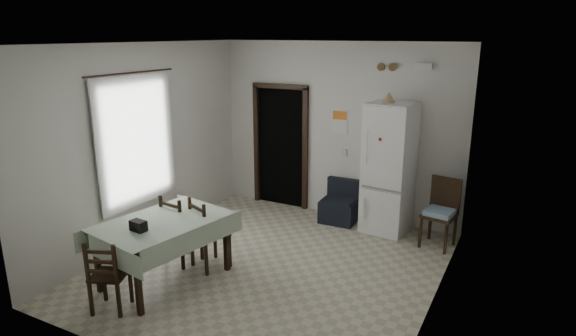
% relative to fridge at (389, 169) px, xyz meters
% --- Properties ---
extents(ground, '(4.50, 4.50, 0.00)m').
position_rel_fridge_xyz_m(ground, '(-1.00, -1.93, -1.02)').
color(ground, beige).
rests_on(ground, ground).
extents(ceiling, '(4.20, 4.50, 0.02)m').
position_rel_fridge_xyz_m(ceiling, '(-1.00, -1.93, 1.88)').
color(ceiling, white).
rests_on(ceiling, ground).
extents(wall_back, '(4.20, 0.02, 2.90)m').
position_rel_fridge_xyz_m(wall_back, '(-1.00, 0.32, 0.43)').
color(wall_back, silver).
rests_on(wall_back, ground).
extents(wall_front, '(4.20, 0.02, 2.90)m').
position_rel_fridge_xyz_m(wall_front, '(-1.00, -4.18, 0.43)').
color(wall_front, silver).
rests_on(wall_front, ground).
extents(wall_left, '(0.02, 4.50, 2.90)m').
position_rel_fridge_xyz_m(wall_left, '(-3.10, -1.93, 0.43)').
color(wall_left, silver).
rests_on(wall_left, ground).
extents(wall_right, '(0.02, 4.50, 2.90)m').
position_rel_fridge_xyz_m(wall_right, '(1.10, -1.93, 0.43)').
color(wall_right, silver).
rests_on(wall_right, ground).
extents(doorway, '(1.06, 0.52, 2.22)m').
position_rel_fridge_xyz_m(doorway, '(-2.05, 0.52, 0.05)').
color(doorway, black).
rests_on(doorway, ground).
extents(window_recess, '(0.10, 1.20, 1.60)m').
position_rel_fridge_xyz_m(window_recess, '(-3.15, -2.13, 0.53)').
color(window_recess, silver).
rests_on(window_recess, ground).
extents(curtain, '(0.02, 1.45, 1.85)m').
position_rel_fridge_xyz_m(curtain, '(-3.04, -2.13, 0.53)').
color(curtain, silver).
rests_on(curtain, ground).
extents(curtain_rod, '(0.02, 1.60, 0.02)m').
position_rel_fridge_xyz_m(curtain_rod, '(-3.03, -2.13, 1.48)').
color(curtain_rod, black).
rests_on(curtain_rod, ground).
extents(calendar, '(0.28, 0.02, 0.40)m').
position_rel_fridge_xyz_m(calendar, '(-0.95, 0.31, 0.60)').
color(calendar, white).
rests_on(calendar, ground).
extents(calendar_image, '(0.24, 0.01, 0.14)m').
position_rel_fridge_xyz_m(calendar_image, '(-0.95, 0.30, 0.70)').
color(calendar_image, orange).
rests_on(calendar_image, ground).
extents(light_switch, '(0.08, 0.02, 0.12)m').
position_rel_fridge_xyz_m(light_switch, '(-0.85, 0.31, 0.08)').
color(light_switch, beige).
rests_on(light_switch, ground).
extents(vent_left, '(0.12, 0.03, 0.12)m').
position_rel_fridge_xyz_m(vent_left, '(-0.30, 0.30, 1.50)').
color(vent_left, brown).
rests_on(vent_left, ground).
extents(vent_right, '(0.12, 0.03, 0.12)m').
position_rel_fridge_xyz_m(vent_right, '(-0.12, 0.30, 1.50)').
color(vent_right, brown).
rests_on(vent_right, ground).
extents(emergency_light, '(0.25, 0.07, 0.09)m').
position_rel_fridge_xyz_m(emergency_light, '(0.35, 0.28, 1.53)').
color(emergency_light, white).
rests_on(emergency_light, ground).
extents(fridge, '(0.73, 0.73, 2.03)m').
position_rel_fridge_xyz_m(fridge, '(0.00, 0.00, 0.00)').
color(fridge, white).
rests_on(fridge, ground).
extents(tan_cone, '(0.20, 0.20, 0.16)m').
position_rel_fridge_xyz_m(tan_cone, '(-0.05, -0.04, 1.09)').
color(tan_cone, tan).
rests_on(tan_cone, fridge).
extents(navy_seat, '(0.58, 0.56, 0.69)m').
position_rel_fridge_xyz_m(navy_seat, '(-0.79, 0.00, -0.67)').
color(navy_seat, black).
rests_on(navy_seat, ground).
extents(corner_chair, '(0.50, 0.50, 1.01)m').
position_rel_fridge_xyz_m(corner_chair, '(0.84, -0.24, -0.51)').
color(corner_chair, black).
rests_on(corner_chair, ground).
extents(dining_table, '(1.29, 1.72, 0.81)m').
position_rel_fridge_xyz_m(dining_table, '(-1.99, -2.86, -0.61)').
color(dining_table, '#AFC6A9').
rests_on(dining_table, ground).
extents(black_bag, '(0.20, 0.13, 0.13)m').
position_rel_fridge_xyz_m(black_bag, '(-2.01, -3.23, -0.14)').
color(black_bag, black).
rests_on(black_bag, dining_table).
extents(dining_chair_far_left, '(0.46, 0.46, 0.97)m').
position_rel_fridge_xyz_m(dining_chair_far_left, '(-2.14, -2.34, -0.53)').
color(dining_chair_far_left, black).
rests_on(dining_chair_far_left, ground).
extents(dining_chair_far_right, '(0.54, 0.54, 0.97)m').
position_rel_fridge_xyz_m(dining_chair_far_right, '(-1.71, -2.29, -0.53)').
color(dining_chair_far_right, black).
rests_on(dining_chair_far_right, ground).
extents(dining_chair_near_head, '(0.48, 0.48, 0.87)m').
position_rel_fridge_xyz_m(dining_chair_near_head, '(-2.08, -3.65, -0.58)').
color(dining_chair_near_head, black).
rests_on(dining_chair_near_head, ground).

